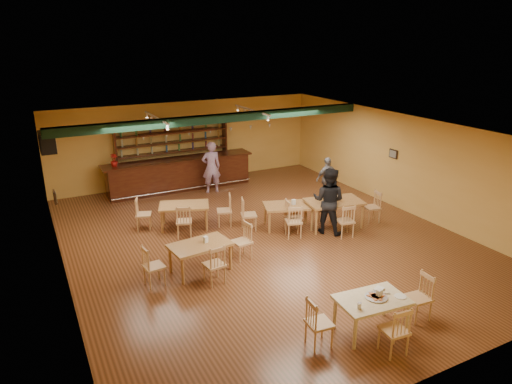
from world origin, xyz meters
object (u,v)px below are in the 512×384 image
dining_table_b (288,216)px  bar_counter (180,174)px  dining_table_c (200,257)px  dining_table_a (185,216)px  near_table (371,315)px  dining_table_d (333,214)px  patron_right_a (328,201)px  patron_bar (211,167)px

dining_table_b → bar_counter: bearing=127.5°
bar_counter → dining_table_c: 6.27m
dining_table_a → near_table: bearing=-57.1°
dining_table_d → dining_table_a: bearing=164.2°
dining_table_d → patron_right_a: 0.72m
bar_counter → dining_table_d: bar_counter is taller
near_table → patron_bar: patron_bar is taller
near_table → patron_bar: 8.93m
patron_right_a → dining_table_b: bearing=7.4°
near_table → patron_bar: bearing=92.3°
dining_table_a → patron_right_a: 4.12m
dining_table_d → patron_right_a: patron_right_a is taller
dining_table_d → patron_bar: 4.93m
dining_table_a → patron_right_a: patron_right_a is taller
dining_table_a → patron_right_a: (3.45, -2.17, 0.59)m
dining_table_c → near_table: bearing=-68.1°
dining_table_b → patron_bar: patron_bar is taller
dining_table_d → bar_counter: bearing=128.7°
bar_counter → near_table: size_ratio=4.15×
dining_table_a → dining_table_d: dining_table_d is taller
bar_counter → patron_right_a: (2.44, -5.58, 0.37)m
patron_bar → patron_right_a: (1.56, -4.76, 0.03)m
dining_table_d → patron_right_a: size_ratio=0.84×
patron_bar → bar_counter: bearing=-35.1°
bar_counter → patron_bar: patron_bar is taller
dining_table_d → dining_table_b: bearing=166.4°
dining_table_b → dining_table_d: dining_table_d is taller
dining_table_c → near_table: (1.98, -3.65, -0.00)m
dining_table_c → near_table: 4.15m
dining_table_c → patron_right_a: (3.97, 0.49, 0.59)m
dining_table_a → dining_table_d: (3.85, -1.91, 0.05)m
dining_table_b → patron_bar: 4.07m
dining_table_a → patron_right_a: size_ratio=0.74×
bar_counter → dining_table_a: bearing=-106.4°
bar_counter → dining_table_b: (1.64, -4.78, -0.22)m
dining_table_b → dining_table_c: size_ratio=1.00×
bar_counter → patron_bar: size_ratio=2.95×
dining_table_b → dining_table_c: dining_table_c is taller
dining_table_c → dining_table_b: bearing=15.6°
dining_table_b → near_table: size_ratio=1.07×
patron_bar → dining_table_b: bearing=108.7°
bar_counter → patron_right_a: 6.11m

